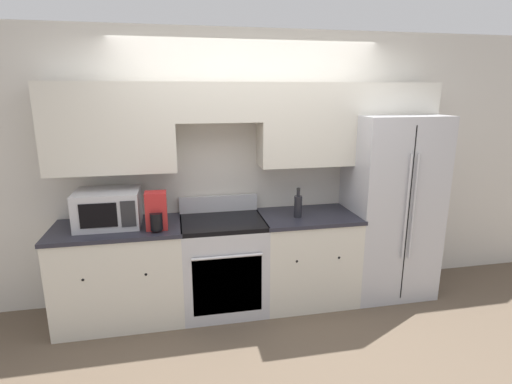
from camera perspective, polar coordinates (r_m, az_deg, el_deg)
The scene contains 9 objects.
ground_plane at distance 3.84m, azimuth 0.98°, elevation -17.81°, with size 12.00×12.00×0.00m, color brown.
wall_back at distance 3.87m, azimuth -0.58°, elevation 5.92°, with size 8.00×0.39×2.60m.
lower_cabinets_left at distance 3.87m, azimuth -18.79°, elevation -10.90°, with size 1.12×0.64×0.88m.
lower_cabinets_right at distance 4.02m, azimuth 7.27°, elevation -9.22°, with size 0.92×0.64×0.88m.
oven_range at distance 3.85m, azimuth -4.70°, elevation -10.19°, with size 0.76×0.65×1.04m.
refrigerator at distance 4.28m, azimuth 18.19°, elevation -1.77°, with size 0.84×0.80×1.82m.
microwave at distance 3.71m, azimuth -20.35°, elevation -2.19°, with size 0.54×0.42×0.32m.
bottle at distance 3.75m, azimuth 6.02°, elevation -1.95°, with size 0.07×0.07×0.28m.
paper_towel_holder at distance 3.50m, azimuth -14.05°, elevation -2.81°, with size 0.18×0.21×0.32m.
Camera 1 is at (-0.72, -3.18, 2.03)m, focal length 28.00 mm.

